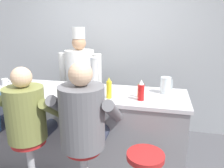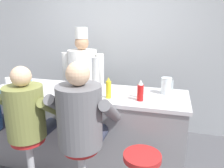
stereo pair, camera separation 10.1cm
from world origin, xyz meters
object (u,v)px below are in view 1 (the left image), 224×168
diner_seated_olive (28,118)px  diner_seated_grey (84,120)px  cup_stack_steel (94,72)px  hot_sauce_bottle_orange (139,91)px  water_pitcher_clear (166,85)px  breakfast_plate (86,89)px  cereal_bowl (24,84)px  ketchup_bottle_red (141,91)px  mustard_bottle_yellow (109,88)px  cook_in_whites_near (80,79)px  coffee_mug_white (5,82)px

diner_seated_olive → diner_seated_grey: (0.58, 0.00, 0.03)m
cup_stack_steel → hot_sauce_bottle_orange: bearing=-27.3°
water_pitcher_clear → hot_sauce_bottle_orange: bearing=-143.1°
water_pitcher_clear → diner_seated_olive: bearing=-149.4°
breakfast_plate → cereal_bowl: 0.85m
hot_sauce_bottle_orange → breakfast_plate: size_ratio=0.61×
ketchup_bottle_red → cup_stack_steel: bearing=147.4°
ketchup_bottle_red → water_pitcher_clear: (0.25, 0.31, -0.01)m
mustard_bottle_yellow → water_pitcher_clear: (0.59, 0.32, -0.01)m
ketchup_bottle_red → cook_in_whites_near: bearing=138.9°
cereal_bowl → diner_seated_grey: (1.06, -0.65, -0.10)m
water_pitcher_clear → cup_stack_steel: cup_stack_steel is taller
mustard_bottle_yellow → cup_stack_steel: cup_stack_steel is taller
mustard_bottle_yellow → water_pitcher_clear: size_ratio=1.22×
breakfast_plate → ketchup_bottle_red: bearing=-15.8°
mustard_bottle_yellow → cereal_bowl: (-1.19, 0.20, -0.08)m
mustard_bottle_yellow → water_pitcher_clear: mustard_bottle_yellow is taller
water_pitcher_clear → diner_seated_grey: 1.06m
mustard_bottle_yellow → diner_seated_grey: 0.50m
water_pitcher_clear → breakfast_plate: water_pitcher_clear is taller
cup_stack_steel → cook_in_whites_near: (-0.39, 0.48, -0.25)m
mustard_bottle_yellow → coffee_mug_white: (-1.43, 0.17, -0.06)m
diner_seated_olive → diner_seated_grey: diner_seated_grey is taller
mustard_bottle_yellow → diner_seated_olive: 0.86m
hot_sauce_bottle_orange → cook_in_whites_near: bearing=141.2°
ketchup_bottle_red → cup_stack_steel: size_ratio=0.61×
mustard_bottle_yellow → cup_stack_steel: bearing=125.3°
ketchup_bottle_red → breakfast_plate: ketchup_bottle_red is taller
ketchup_bottle_red → mustard_bottle_yellow: bearing=-178.3°
cereal_bowl → diner_seated_olive: bearing=-53.5°
breakfast_plate → cereal_bowl: (-0.85, 0.00, 0.02)m
breakfast_plate → cup_stack_steel: cup_stack_steel is taller
cook_in_whites_near → mustard_bottle_yellow: bearing=-52.9°
mustard_bottle_yellow → diner_seated_olive: bearing=-147.3°
ketchup_bottle_red → cereal_bowl: size_ratio=1.51×
cook_in_whites_near → water_pitcher_clear: bearing=-24.7°
cup_stack_steel → diner_seated_grey: 0.92m
water_pitcher_clear → cereal_bowl: 1.79m
water_pitcher_clear → diner_seated_grey: diner_seated_grey is taller
ketchup_bottle_red → hot_sauce_bottle_orange: size_ratio=1.48×
water_pitcher_clear → cereal_bowl: (-1.78, -0.11, -0.07)m
breakfast_plate → diner_seated_olive: diner_seated_olive is taller
cereal_bowl → breakfast_plate: bearing=-0.1°
coffee_mug_white → diner_seated_olive: bearing=-40.6°
ketchup_bottle_red → coffee_mug_white: 1.78m
breakfast_plate → diner_seated_grey: (0.21, -0.65, -0.09)m
water_pitcher_clear → cup_stack_steel: 0.90m
mustard_bottle_yellow → coffee_mug_white: size_ratio=1.82×
breakfast_plate → cook_in_whites_near: size_ratio=0.14×
cereal_bowl → coffee_mug_white: coffee_mug_white is taller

